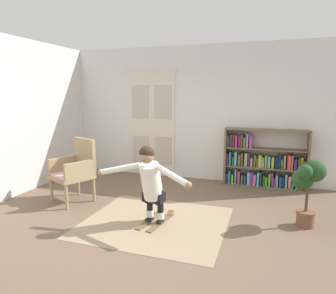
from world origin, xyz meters
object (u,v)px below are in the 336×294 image
person_skier (150,180)px  wicker_chair (76,169)px  bookshelf (262,163)px  potted_plant (308,183)px  skis_pair (156,220)px

person_skier → wicker_chair: bearing=161.3°
bookshelf → wicker_chair: 3.64m
bookshelf → potted_plant: bearing=-70.0°
bookshelf → wicker_chair: bearing=-147.8°
bookshelf → person_skier: person_skier is taller
person_skier → potted_plant: bearing=18.5°
wicker_chair → person_skier: 1.73m
wicker_chair → potted_plant: wicker_chair is taller
bookshelf → skis_pair: (-1.42, -2.34, -0.46)m
skis_pair → person_skier: person_skier is taller
wicker_chair → person_skier: person_skier is taller
bookshelf → person_skier: bearing=-120.1°
bookshelf → skis_pair: bearing=-121.3°
wicker_chair → skis_pair: size_ratio=1.45×
bookshelf → potted_plant: size_ratio=1.68×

